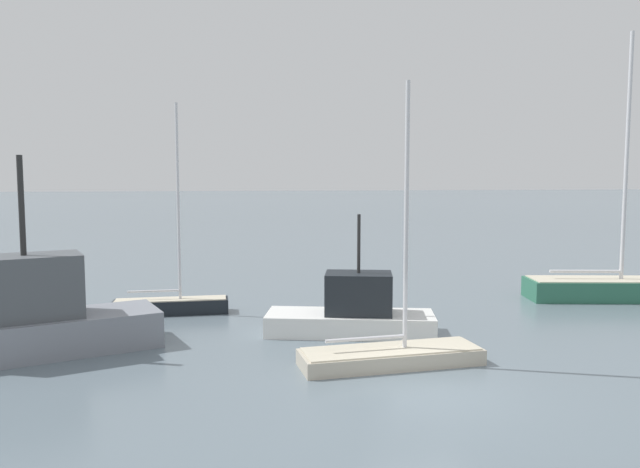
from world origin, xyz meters
name	(u,v)px	position (x,y,z in m)	size (l,w,h in m)	color
ground_plane	(429,392)	(0.00, 0.00, 0.00)	(600.00, 600.00, 0.00)	slate
sailboat_0	(391,352)	(-0.12, 2.16, 0.34)	(4.94, 1.46, 7.55)	#BCB29E
sailboat_1	(608,286)	(11.80, 8.27, 0.56)	(6.86, 3.52, 10.95)	#2D6B51
sailboat_3	(171,303)	(-5.92, 9.86, 0.41)	(4.26, 1.21, 7.79)	black
fishing_boat_0	(353,312)	(-0.17, 5.50, 0.71)	(5.70, 3.41, 3.88)	white
fishing_boat_1	(16,322)	(-10.10, 5.34, 1.00)	(8.28, 4.32, 5.65)	gray
channel_buoy_0	(18,327)	(-10.67, 7.76, 0.29)	(0.55, 0.55, 1.40)	green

